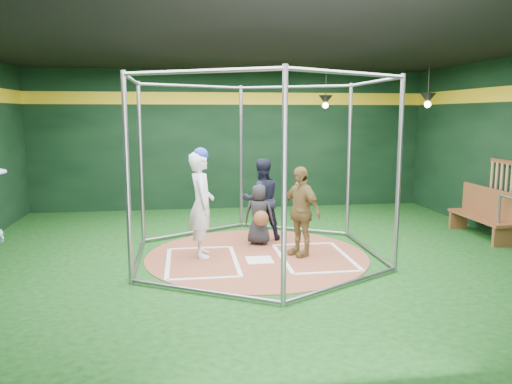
{
  "coord_description": "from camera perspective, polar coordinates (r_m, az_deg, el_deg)",
  "views": [
    {
      "loc": [
        -1.21,
        -8.21,
        2.42
      ],
      "look_at": [
        0.0,
        0.1,
        1.1
      ],
      "focal_mm": 35.0,
      "sensor_mm": 36.0,
      "label": 1
    }
  ],
  "objects": [
    {
      "name": "room_shell",
      "position": [
        8.33,
        0.09,
        4.35
      ],
      "size": [
        10.1,
        9.1,
        3.53
      ],
      "color": "#0C350C",
      "rests_on": "ground"
    },
    {
      "name": "clay_disc",
      "position": [
        8.64,
        0.1,
        -7.29
      ],
      "size": [
        3.8,
        3.8,
        0.01
      ],
      "primitive_type": "cylinder",
      "color": "brown",
      "rests_on": "ground"
    },
    {
      "name": "home_plate",
      "position": [
        8.35,
        0.4,
        -7.78
      ],
      "size": [
        0.43,
        0.43,
        0.01
      ],
      "primitive_type": "cube",
      "color": "white",
      "rests_on": "clay_disc"
    },
    {
      "name": "batter_box_left",
      "position": [
        8.32,
        -6.2,
        -7.91
      ],
      "size": [
        1.17,
        1.77,
        0.01
      ],
      "color": "white",
      "rests_on": "clay_disc"
    },
    {
      "name": "batter_box_right",
      "position": [
        8.59,
        6.68,
        -7.37
      ],
      "size": [
        1.17,
        1.77,
        0.01
      ],
      "color": "white",
      "rests_on": "clay_disc"
    },
    {
      "name": "batting_cage",
      "position": [
        8.35,
        0.1,
        2.61
      ],
      "size": [
        4.05,
        4.67,
        3.0
      ],
      "color": "gray",
      "rests_on": "ground"
    },
    {
      "name": "bat_rack",
      "position": [
        10.66,
        26.96,
        0.57
      ],
      "size": [
        0.07,
        1.25,
        0.98
      ],
      "color": "brown",
      "rests_on": "room_shell"
    },
    {
      "name": "pendant_lamp_near",
      "position": [
        12.3,
        7.95,
        10.34
      ],
      "size": [
        0.34,
        0.34,
        0.9
      ],
      "color": "black",
      "rests_on": "room_shell"
    },
    {
      "name": "pendant_lamp_far",
      "position": [
        11.47,
        19.05,
        10.06
      ],
      "size": [
        0.34,
        0.34,
        0.9
      ],
      "color": "black",
      "rests_on": "room_shell"
    },
    {
      "name": "batter_figure",
      "position": [
        8.45,
        -6.26,
        -1.25
      ],
      "size": [
        0.46,
        0.67,
        1.86
      ],
      "color": "white",
      "rests_on": "clay_disc"
    },
    {
      "name": "visitor_leopard",
      "position": [
        8.52,
        5.06,
        -2.2
      ],
      "size": [
        0.78,
        0.96,
        1.53
      ],
      "primitive_type": "imported",
      "rotation": [
        0.0,
        0.0,
        -1.03
      ],
      "color": "#A08344",
      "rests_on": "clay_disc"
    },
    {
      "name": "catcher_figure",
      "position": [
        9.24,
        0.36,
        -2.6
      ],
      "size": [
        0.63,
        0.64,
        1.13
      ],
      "color": "black",
      "rests_on": "clay_disc"
    },
    {
      "name": "umpire",
      "position": [
        9.54,
        0.63,
        -0.87
      ],
      "size": [
        0.84,
        0.69,
        1.57
      ],
      "primitive_type": "imported",
      "rotation": [
        0.0,
        0.0,
        3.28
      ],
      "color": "black",
      "rests_on": "clay_disc"
    },
    {
      "name": "dugout_bench",
      "position": [
        10.83,
        24.53,
        -2.08
      ],
      "size": [
        0.39,
        1.69,
        0.99
      ],
      "color": "brown",
      "rests_on": "ground"
    }
  ]
}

